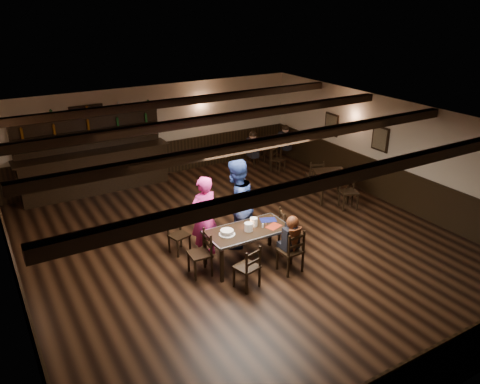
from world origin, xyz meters
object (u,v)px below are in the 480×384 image
chair_near_left (250,265)px  chair_near_right (293,249)px  dining_table (248,233)px  woman_pink (204,217)px  cake (227,233)px  bar_counter (95,166)px  man_blue (236,204)px

chair_near_left → chair_near_right: (1.01, 0.04, 0.03)m
dining_table → woman_pink: bearing=130.9°
chair_near_left → cake: 0.88m
bar_counter → man_blue: bearing=-69.2°
dining_table → man_blue: man_blue is taller
man_blue → cake: (-0.62, -0.72, -0.18)m
chair_near_left → cake: (-0.01, 0.84, 0.29)m
cake → chair_near_right: bearing=-38.3°
dining_table → chair_near_right: 0.97m
dining_table → bar_counter: 5.64m
dining_table → woman_pink: 0.96m
man_blue → bar_counter: 4.99m
chair_near_right → cake: (-1.01, 0.80, 0.26)m
dining_table → chair_near_left: chair_near_left is taller
dining_table → cake: (-0.46, 0.02, 0.12)m
dining_table → chair_near_right: (0.56, -0.78, -0.15)m
woman_pink → bar_counter: size_ratio=0.43×
woman_pink → chair_near_left: bearing=88.3°
chair_near_right → man_blue: size_ratio=0.46×
dining_table → cake: cake is taller
chair_near_right → woman_pink: woman_pink is taller
chair_near_left → woman_pink: bearing=96.1°
chair_near_left → woman_pink: size_ratio=0.49×
chair_near_right → woman_pink: size_ratio=0.52×
chair_near_right → man_blue: 1.63m
chair_near_left → man_blue: (0.61, 1.55, 0.47)m
chair_near_right → man_blue: man_blue is taller
chair_near_right → cake: size_ratio=2.83×
chair_near_right → dining_table: bearing=125.5°
cake → chair_near_left: bearing=-89.6°
dining_table → man_blue: size_ratio=0.86×
chair_near_left → woman_pink: 1.57m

